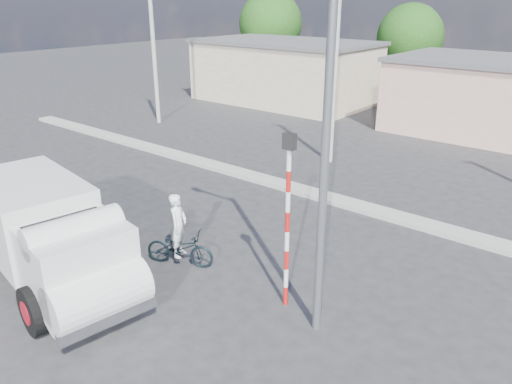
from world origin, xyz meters
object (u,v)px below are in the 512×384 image
Objects in this scene: truck at (50,236)px; cyclist at (179,235)px; traffic_pole at (288,208)px; streetlight at (320,114)px; bicycle at (180,248)px.

truck reaches higher than cyclist.
traffic_pole is at bearing 40.23° from truck.
traffic_pole is at bearing 162.27° from streetlight.
bicycle is 6.26m from streetlight.
bicycle is at bearing 68.22° from truck.
cyclist is 0.20× the size of streetlight.
traffic_pole is at bearing -109.32° from cyclist.
cyclist is 5.98m from streetlight.
traffic_pole is (3.47, 0.31, 2.07)m from bicycle.
bicycle is at bearing -179.85° from streetlight.
streetlight is (0.94, -0.30, 2.37)m from traffic_pole.
bicycle is 4.05m from traffic_pole.
traffic_pole is (5.14, 3.14, 1.14)m from truck.
truck is 3.35× the size of bicycle.
streetlight reaches higher than truck.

